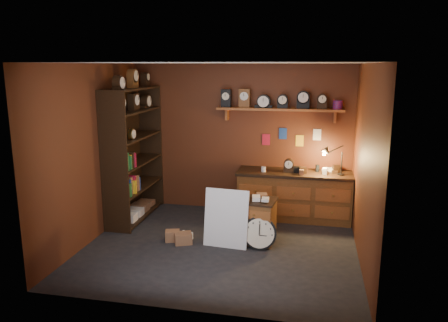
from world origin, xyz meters
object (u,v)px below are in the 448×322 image
shelving_unit (132,148)px  workbench (294,193)px  big_round_clock (260,233)px  low_cabinet (256,219)px

shelving_unit → workbench: shelving_unit is taller
workbench → big_round_clock: bearing=-106.6°
workbench → shelving_unit: bearing=-170.0°
workbench → low_cabinet: 1.30m
low_cabinet → big_round_clock: 0.30m
low_cabinet → big_round_clock: size_ratio=1.53×
low_cabinet → workbench: bearing=72.3°
workbench → big_round_clock: size_ratio=4.01×
workbench → low_cabinet: (-0.52, -1.18, -0.10)m
shelving_unit → low_cabinet: size_ratio=3.36×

